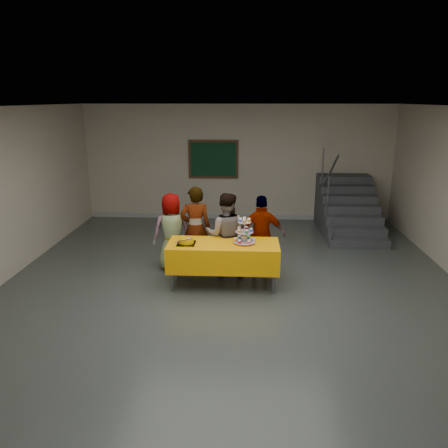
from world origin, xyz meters
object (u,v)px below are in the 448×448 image
(bear_cake, at_px, (186,241))
(schoolchild_c, at_px, (226,234))
(schoolchild_a, at_px, (172,231))
(schoolchild_b, at_px, (195,228))
(cupcake_stand, at_px, (244,233))
(staircase, at_px, (346,210))
(noticeboard, at_px, (213,159))
(bake_table, at_px, (223,255))
(schoolchild_d, at_px, (262,235))

(bear_cake, relative_size, schoolchild_c, 0.23)
(schoolchild_a, height_order, schoolchild_b, schoolchild_b)
(schoolchild_c, bearing_deg, cupcake_stand, 127.33)
(schoolchild_c, bearing_deg, staircase, -130.00)
(schoolchild_b, height_order, noticeboard, noticeboard)
(bake_table, xyz_separation_m, schoolchild_d, (0.67, 0.63, 0.18))
(schoolchild_a, relative_size, schoolchild_b, 0.91)
(cupcake_stand, relative_size, schoolchild_b, 0.28)
(cupcake_stand, bearing_deg, bear_cake, -174.76)
(staircase, bearing_deg, schoolchild_c, -133.04)
(schoolchild_a, bearing_deg, bear_cake, 94.66)
(bake_table, distance_m, cupcake_stand, 0.53)
(bake_table, relative_size, schoolchild_a, 1.29)
(staircase, distance_m, noticeboard, 3.61)
(schoolchild_c, distance_m, noticeboard, 3.98)
(bake_table, relative_size, bear_cake, 5.25)
(staircase, bearing_deg, schoolchild_b, -140.91)
(bake_table, xyz_separation_m, cupcake_stand, (0.35, 0.02, 0.39))
(cupcake_stand, height_order, staircase, staircase)
(bake_table, relative_size, staircase, 0.78)
(bear_cake, distance_m, noticeboard, 4.51)
(schoolchild_b, xyz_separation_m, staircase, (3.40, 2.76, -0.31))
(schoolchild_d, bearing_deg, bake_table, 40.81)
(cupcake_stand, bearing_deg, schoolchild_c, 124.29)
(cupcake_stand, bearing_deg, schoolchild_d, 62.95)
(bear_cake, bearing_deg, schoolchild_b, 86.14)
(schoolchild_c, bearing_deg, bake_table, 91.28)
(noticeboard, bearing_deg, schoolchild_d, -72.75)
(staircase, relative_size, noticeboard, 1.85)
(bake_table, bearing_deg, cupcake_stand, 3.18)
(cupcake_stand, height_order, bear_cake, cupcake_stand)
(cupcake_stand, relative_size, schoolchild_d, 0.30)
(schoolchild_b, bearing_deg, schoolchild_a, -8.74)
(schoolchild_c, xyz_separation_m, noticeboard, (-0.51, 3.86, 0.84))
(bake_table, bearing_deg, schoolchild_a, 142.68)
(schoolchild_d, bearing_deg, cupcake_stand, 60.27)
(bake_table, relative_size, schoolchild_d, 1.29)
(bake_table, bearing_deg, staircase, 51.25)
(schoolchild_a, xyz_separation_m, staircase, (3.85, 2.77, -0.24))
(schoolchild_d, xyz_separation_m, staircase, (2.17, 2.91, -0.24))
(bear_cake, bearing_deg, noticeboard, 88.40)
(schoolchild_d, bearing_deg, schoolchild_a, -7.39)
(cupcake_stand, bearing_deg, schoolchild_a, 151.18)
(cupcake_stand, distance_m, schoolchild_a, 1.57)
(schoolchild_b, bearing_deg, schoolchild_d, 164.11)
(cupcake_stand, bearing_deg, staircase, 54.76)
(bear_cake, distance_m, schoolchild_c, 0.87)
(schoolchild_a, relative_size, noticeboard, 1.12)
(schoolchild_b, distance_m, schoolchild_c, 0.64)
(schoolchild_b, xyz_separation_m, schoolchild_c, (0.58, -0.26, -0.03))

